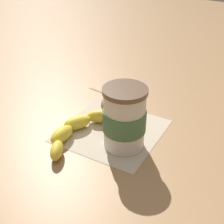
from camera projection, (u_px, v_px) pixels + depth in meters
ground_plane at (112, 131)px, 0.74m from camera, size 3.00×3.00×0.00m
paper_napkin at (112, 130)px, 0.74m from camera, size 0.23×0.23×0.00m
coffee_cup at (124, 118)px, 0.65m from camera, size 0.09×0.09×0.14m
muffin at (117, 109)px, 0.73m from camera, size 0.07×0.07×0.08m
banana at (74, 130)px, 0.71m from camera, size 0.09×0.21×0.03m
wooden_stirrer at (105, 93)px, 0.89m from camera, size 0.11×0.02×0.00m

